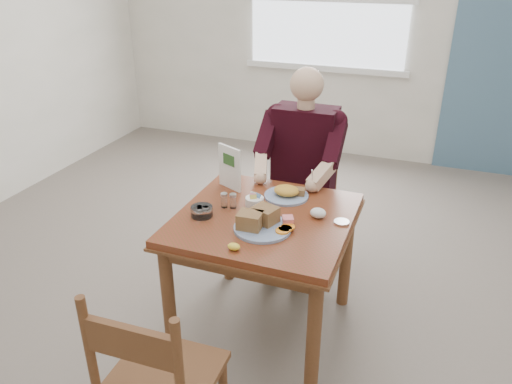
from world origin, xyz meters
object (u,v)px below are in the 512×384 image
at_px(chair_far, 303,199).
at_px(near_plate, 261,222).
at_px(chair_near, 158,383).
at_px(far_plate, 287,193).
at_px(diner, 302,158).
at_px(table, 264,234).

xyz_separation_m(chair_far, near_plate, (0.03, -0.93, 0.31)).
distance_m(chair_near, near_plate, 0.91).
bearing_deg(far_plate, diner, 95.88).
distance_m(chair_far, near_plate, 0.98).
xyz_separation_m(chair_near, near_plate, (0.12, 0.85, 0.31)).
bearing_deg(chair_far, near_plate, -88.12).
bearing_deg(diner, table, -90.00).
height_order(diner, near_plate, diner).
height_order(chair_far, near_plate, chair_far).
distance_m(chair_near, diner, 1.73).
height_order(table, chair_near, chair_near).
distance_m(near_plate, far_plate, 0.39).
relative_size(diner, far_plate, 4.79).
bearing_deg(chair_near, chair_far, 87.01).
bearing_deg(chair_far, table, -90.00).
bearing_deg(near_plate, table, 102.91).
xyz_separation_m(chair_far, chair_near, (-0.09, -1.78, 0.00)).
relative_size(table, chair_near, 0.97).
relative_size(near_plate, far_plate, 1.12).
bearing_deg(table, chair_near, -95.39).
bearing_deg(chair_far, diner, -89.99).
bearing_deg(diner, chair_far, 90.01).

